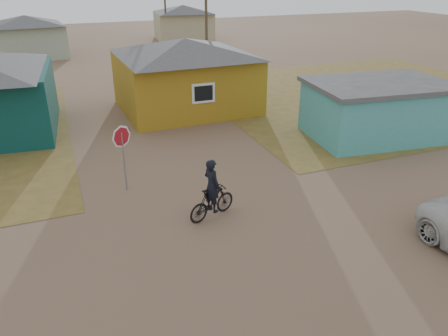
# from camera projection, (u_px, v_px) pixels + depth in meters

# --- Properties ---
(ground) EXTENTS (120.00, 120.00, 0.00)m
(ground) POSITION_uv_depth(u_px,v_px,m) (246.00, 255.00, 12.22)
(ground) COLOR brown
(grass_ne) EXTENTS (20.00, 18.00, 0.00)m
(grass_ne) POSITION_uv_depth(u_px,v_px,m) (364.00, 94.00, 27.82)
(grass_ne) COLOR brown
(grass_ne) RESTS_ON ground
(house_yellow) EXTENTS (7.72, 6.76, 3.90)m
(house_yellow) POSITION_uv_depth(u_px,v_px,m) (186.00, 73.00, 24.06)
(house_yellow) COLOR #9B7117
(house_yellow) RESTS_ON ground
(shed_turquoise) EXTENTS (6.71, 4.93, 2.60)m
(shed_turquoise) POSITION_uv_depth(u_px,v_px,m) (377.00, 109.00, 20.29)
(shed_turquoise) COLOR teal
(shed_turquoise) RESTS_ON ground
(house_pale_west) EXTENTS (7.04, 6.15, 3.60)m
(house_pale_west) POSITION_uv_depth(u_px,v_px,m) (27.00, 36.00, 38.28)
(house_pale_west) COLOR #9AA68F
(house_pale_west) RESTS_ON ground
(house_beige_east) EXTENTS (6.95, 6.05, 3.60)m
(house_beige_east) POSITION_uv_depth(u_px,v_px,m) (184.00, 22.00, 48.61)
(house_beige_east) COLOR tan
(house_beige_east) RESTS_ON ground
(utility_pole_near) EXTENTS (1.40, 0.20, 8.00)m
(utility_pole_near) POSITION_uv_depth(u_px,v_px,m) (206.00, 16.00, 31.26)
(utility_pole_near) COLOR #4C3E2D
(utility_pole_near) RESTS_ON ground
(utility_pole_far) EXTENTS (1.40, 0.20, 8.00)m
(utility_pole_far) POSITION_uv_depth(u_px,v_px,m) (165.00, 1.00, 45.15)
(utility_pole_far) COLOR #4C3E2D
(utility_pole_far) RESTS_ON ground
(stop_sign) EXTENTS (0.79, 0.17, 2.44)m
(stop_sign) POSITION_uv_depth(u_px,v_px,m) (122.00, 143.00, 15.06)
(stop_sign) COLOR gray
(stop_sign) RESTS_ON ground
(cyclist) EXTENTS (1.85, 1.10, 2.01)m
(cyclist) POSITION_uv_depth(u_px,v_px,m) (212.00, 197.00, 13.76)
(cyclist) COLOR black
(cyclist) RESTS_ON ground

